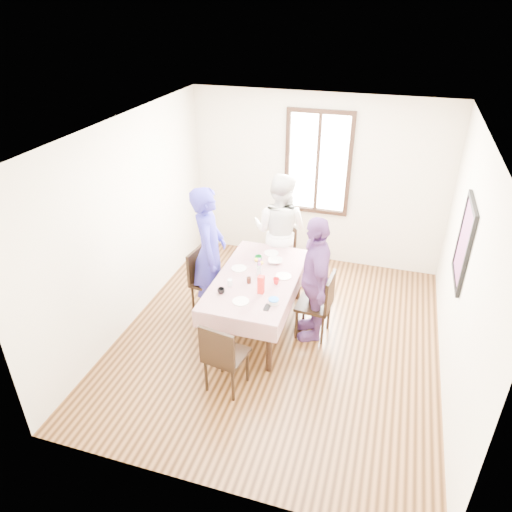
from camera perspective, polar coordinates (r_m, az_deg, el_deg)
name	(u,v)px	position (r m, az deg, el deg)	size (l,w,h in m)	color
ground	(278,337)	(6.26, 2.73, -9.78)	(4.50, 4.50, 0.00)	#311B0A
back_wall	(317,181)	(7.53, 7.36, 8.90)	(4.00, 4.00, 0.00)	beige
right_wall	(465,272)	(5.46, 23.83, -1.82)	(4.50, 4.50, 0.00)	beige
window_frame	(318,163)	(7.42, 7.47, 11.02)	(1.02, 0.06, 1.62)	black
window_pane	(318,163)	(7.43, 7.49, 11.05)	(0.90, 0.02, 1.50)	white
art_poster	(464,243)	(5.63, 23.83, 1.46)	(0.04, 0.76, 0.96)	red
dining_table	(257,302)	(6.24, 0.14, -5.60)	(0.89, 1.69, 0.75)	black
tablecloth	(257,278)	(6.03, 0.14, -2.63)	(1.01, 1.81, 0.01)	#55000B
chair_left	(209,282)	(6.53, -5.69, -3.15)	(0.42, 0.42, 0.91)	black
chair_right	(314,305)	(6.10, 6.98, -5.84)	(0.42, 0.42, 0.91)	black
chair_far	(280,256)	(7.15, 2.85, 0.05)	(0.42, 0.42, 0.91)	black
chair_near	(226,354)	(5.32, -3.59, -11.76)	(0.42, 0.42, 0.91)	black
person_left	(209,253)	(6.29, -5.73, 0.42)	(0.67, 0.44, 1.84)	#2F2A9C
person_far	(280,231)	(6.94, 2.89, 3.00)	(0.85, 0.66, 1.75)	silver
person_right	(314,279)	(5.89, 7.02, -2.75)	(0.98, 0.41, 1.68)	#663A7B
mug_black	(221,291)	(5.71, -4.23, -4.22)	(0.09, 0.09, 0.07)	black
mug_flag	(276,281)	(5.88, 2.45, -3.04)	(0.08, 0.08, 0.08)	red
mug_green	(258,258)	(6.37, 0.28, -0.29)	(0.10, 0.10, 0.08)	#0C7226
serving_bowl	(275,261)	(6.34, 2.31, -0.62)	(0.19, 0.19, 0.05)	white
juice_carton	(261,285)	(5.67, 0.61, -3.46)	(0.07, 0.07, 0.23)	red
butter_tub	(274,302)	(5.53, 2.14, -5.53)	(0.11, 0.11, 0.06)	white
jam_jar	(249,280)	(5.90, -0.87, -2.93)	(0.06, 0.06, 0.08)	black
drinking_glass	(230,283)	(5.84, -3.16, -3.24)	(0.06, 0.06, 0.09)	silver
smartphone	(267,307)	(5.47, 1.34, -6.21)	(0.07, 0.13, 0.01)	black
flower_vase	(259,271)	(6.05, 0.35, -1.79)	(0.06, 0.06, 0.12)	silver
plate_left	(239,268)	(6.21, -2.07, -1.49)	(0.20, 0.20, 0.01)	white
plate_right	(284,276)	(6.05, 3.35, -2.44)	(0.20, 0.20, 0.01)	white
plate_far	(271,253)	(6.57, 1.85, 0.36)	(0.20, 0.20, 0.01)	white
plate_near	(241,301)	(5.57, -1.85, -5.47)	(0.20, 0.20, 0.01)	white
butter_lid	(274,299)	(5.51, 2.15, -5.24)	(0.12, 0.12, 0.01)	blue
flower_bunch	(259,263)	(5.99, 0.35, -0.89)	(0.09, 0.09, 0.10)	yellow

